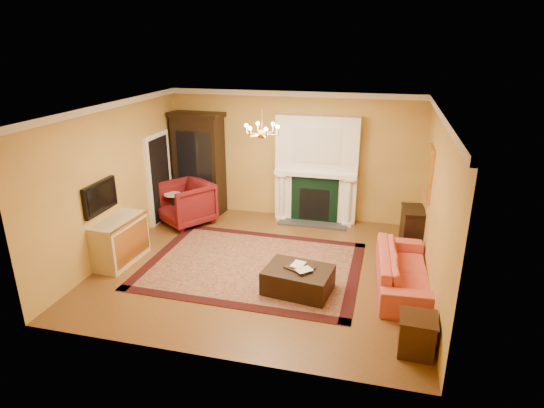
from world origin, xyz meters
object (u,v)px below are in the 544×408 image
(leather_ottoman, at_px, (298,280))
(commode, at_px, (119,241))
(coral_sofa, at_px, (404,264))
(pedestal_table, at_px, (173,205))
(end_table, at_px, (417,336))
(china_cabinet, at_px, (199,166))
(console_table, at_px, (412,228))
(wingback_armchair, at_px, (186,201))

(leather_ottoman, bearing_deg, commode, -176.07)
(commode, distance_m, coral_sofa, 5.32)
(pedestal_table, xyz_separation_m, end_table, (5.35, -3.62, -0.13))
(pedestal_table, bearing_deg, coral_sofa, -19.17)
(china_cabinet, height_order, console_table, china_cabinet)
(console_table, bearing_deg, china_cabinet, 165.86)
(china_cabinet, distance_m, commode, 3.11)
(wingback_armchair, relative_size, end_table, 2.03)
(wingback_armchair, relative_size, coral_sofa, 0.50)
(pedestal_table, bearing_deg, china_cabinet, 66.78)
(pedestal_table, xyz_separation_m, commode, (-0.10, -2.15, 0.04))
(pedestal_table, relative_size, commode, 0.59)
(wingback_armchair, distance_m, leather_ottoman, 3.95)
(commode, height_order, end_table, commode)
(coral_sofa, relative_size, console_table, 2.81)
(end_table, height_order, leather_ottoman, end_table)
(wingback_armchair, bearing_deg, pedestal_table, -149.41)
(china_cabinet, bearing_deg, leather_ottoman, -39.65)
(pedestal_table, bearing_deg, leather_ottoman, -34.88)
(end_table, bearing_deg, commode, 164.93)
(coral_sofa, xyz_separation_m, leather_ottoman, (-1.75, -0.61, -0.21))
(china_cabinet, distance_m, leather_ottoman, 4.60)
(wingback_armchair, xyz_separation_m, end_table, (5.02, -3.59, -0.28))
(coral_sofa, height_order, leather_ottoman, coral_sofa)
(commode, xyz_separation_m, leather_ottoman, (3.56, -0.26, -0.22))
(coral_sofa, distance_m, console_table, 1.81)
(end_table, bearing_deg, china_cabinet, 138.33)
(china_cabinet, distance_m, wingback_armchair, 1.06)
(china_cabinet, bearing_deg, coral_sofa, -21.96)
(console_table, distance_m, leather_ottoman, 3.10)
(pedestal_table, bearing_deg, console_table, -0.10)
(console_table, bearing_deg, commode, -163.47)
(coral_sofa, bearing_deg, wingback_armchair, 66.74)
(console_table, relative_size, leather_ottoman, 0.71)
(wingback_armchair, xyz_separation_m, leather_ottoman, (3.13, -2.39, -0.33))
(china_cabinet, xyz_separation_m, pedestal_table, (-0.36, -0.83, -0.78))
(pedestal_table, distance_m, coral_sofa, 5.52)
(coral_sofa, bearing_deg, end_table, -178.76)
(end_table, xyz_separation_m, leather_ottoman, (-1.89, 1.20, -0.05))
(pedestal_table, height_order, coral_sofa, coral_sofa)
(commode, bearing_deg, pedestal_table, 90.23)
(wingback_armchair, bearing_deg, leather_ottoman, -2.04)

